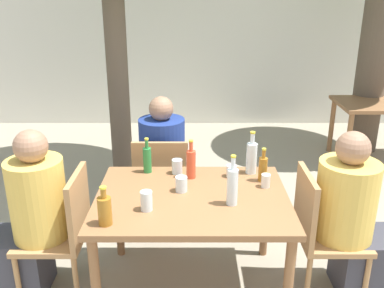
# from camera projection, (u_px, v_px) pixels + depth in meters

# --- Properties ---
(ground_plane) EXTENTS (30.00, 30.00, 0.00)m
(ground_plane) POSITION_uv_depth(u_px,v_px,m) (192.00, 288.00, 3.04)
(ground_plane) COLOR gray
(cafe_building_wall) EXTENTS (10.00, 0.08, 2.80)m
(cafe_building_wall) POSITION_uv_depth(u_px,v_px,m) (192.00, 31.00, 6.24)
(cafe_building_wall) COLOR silver
(cafe_building_wall) RESTS_ON ground_plane
(dining_table_front) EXTENTS (1.26, 0.96, 0.73)m
(dining_table_front) POSITION_uv_depth(u_px,v_px,m) (192.00, 207.00, 2.81)
(dining_table_front) COLOR brown
(dining_table_front) RESTS_ON ground_plane
(patio_chair_0) EXTENTS (0.44, 0.44, 0.89)m
(patio_chair_0) POSITION_uv_depth(u_px,v_px,m) (64.00, 227.00, 2.87)
(patio_chair_0) COLOR #A87A4C
(patio_chair_0) RESTS_ON ground_plane
(patio_chair_1) EXTENTS (0.44, 0.44, 0.89)m
(patio_chair_1) POSITION_uv_depth(u_px,v_px,m) (320.00, 227.00, 2.87)
(patio_chair_1) COLOR #A87A4C
(patio_chair_1) RESTS_ON ground_plane
(patio_chair_2) EXTENTS (0.44, 0.44, 0.89)m
(patio_chair_2) POSITION_uv_depth(u_px,v_px,m) (162.00, 182.00, 3.53)
(patio_chair_2) COLOR #A87A4C
(patio_chair_2) RESTS_ON ground_plane
(person_seated_0) EXTENTS (0.58, 0.37, 1.19)m
(person_seated_0) POSITION_uv_depth(u_px,v_px,m) (29.00, 222.00, 2.85)
(person_seated_0) COLOR #383842
(person_seated_0) RESTS_ON ground_plane
(person_seated_1) EXTENTS (0.60, 0.39, 1.17)m
(person_seated_1) POSITION_uv_depth(u_px,v_px,m) (355.00, 223.00, 2.85)
(person_seated_1) COLOR #383842
(person_seated_1) RESTS_ON ground_plane
(person_seated_2) EXTENTS (0.38, 0.59, 1.18)m
(person_seated_2) POSITION_uv_depth(u_px,v_px,m) (163.00, 167.00, 3.73)
(person_seated_2) COLOR #383842
(person_seated_2) RESTS_ON ground_plane
(amber_bottle_0) EXTENTS (0.06, 0.06, 0.24)m
(amber_bottle_0) POSITION_uv_depth(u_px,v_px,m) (263.00, 168.00, 2.97)
(amber_bottle_0) COLOR #9E661E
(amber_bottle_0) RESTS_ON dining_table_front
(green_bottle_1) EXTENTS (0.06, 0.06, 0.26)m
(green_bottle_1) POSITION_uv_depth(u_px,v_px,m) (147.00, 159.00, 3.11)
(green_bottle_1) COLOR #287A38
(green_bottle_1) RESTS_ON dining_table_front
(water_bottle_2) EXTENTS (0.07, 0.07, 0.33)m
(water_bottle_2) POSITION_uv_depth(u_px,v_px,m) (232.00, 186.00, 2.64)
(water_bottle_2) COLOR silver
(water_bottle_2) RESTS_ON dining_table_front
(soda_bottle_3) EXTENTS (0.07, 0.07, 0.28)m
(soda_bottle_3) POSITION_uv_depth(u_px,v_px,m) (191.00, 163.00, 3.01)
(soda_bottle_3) COLOR #DB4C2D
(soda_bottle_3) RESTS_ON dining_table_front
(water_bottle_4) EXTENTS (0.08, 0.08, 0.32)m
(water_bottle_4) POSITION_uv_depth(u_px,v_px,m) (252.00, 157.00, 3.09)
(water_bottle_4) COLOR silver
(water_bottle_4) RESTS_ON dining_table_front
(amber_bottle_5) EXTENTS (0.08, 0.08, 0.24)m
(amber_bottle_5) POSITION_uv_depth(u_px,v_px,m) (105.00, 210.00, 2.42)
(amber_bottle_5) COLOR #9E661E
(amber_bottle_5) RESTS_ON dining_table_front
(drinking_glass_0) EXTENTS (0.07, 0.07, 0.12)m
(drinking_glass_0) POSITION_uv_depth(u_px,v_px,m) (146.00, 201.00, 2.59)
(drinking_glass_0) COLOR silver
(drinking_glass_0) RESTS_ON dining_table_front
(drinking_glass_1) EXTENTS (0.08, 0.08, 0.10)m
(drinking_glass_1) POSITION_uv_depth(u_px,v_px,m) (181.00, 184.00, 2.83)
(drinking_glass_1) COLOR silver
(drinking_glass_1) RESTS_ON dining_table_front
(drinking_glass_2) EXTENTS (0.08, 0.08, 0.08)m
(drinking_glass_2) POSITION_uv_depth(u_px,v_px,m) (232.00, 171.00, 3.06)
(drinking_glass_2) COLOR silver
(drinking_glass_2) RESTS_ON dining_table_front
(drinking_glass_3) EXTENTS (0.06, 0.06, 0.09)m
(drinking_glass_3) POSITION_uv_depth(u_px,v_px,m) (266.00, 181.00, 2.89)
(drinking_glass_3) COLOR silver
(drinking_glass_3) RESTS_ON dining_table_front
(drinking_glass_4) EXTENTS (0.08, 0.08, 0.11)m
(drinking_glass_4) POSITION_uv_depth(u_px,v_px,m) (177.00, 167.00, 3.10)
(drinking_glass_4) COLOR silver
(drinking_glass_4) RESTS_ON dining_table_front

